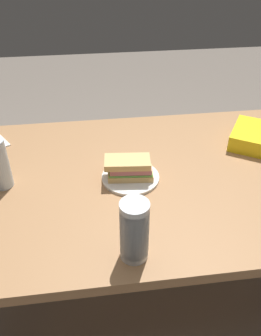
# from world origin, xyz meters

# --- Properties ---
(ground_plane) EXTENTS (8.00, 8.00, 0.00)m
(ground_plane) POSITION_xyz_m (0.00, 0.00, 0.00)
(ground_plane) COLOR #70665B
(dining_table) EXTENTS (1.69, 0.97, 0.78)m
(dining_table) POSITION_xyz_m (0.00, 0.00, 0.69)
(dining_table) COLOR #9E7047
(dining_table) RESTS_ON ground_plane
(paper_plate) EXTENTS (0.22, 0.22, 0.01)m
(paper_plate) POSITION_xyz_m (0.10, 0.01, 0.78)
(paper_plate) COLOR white
(paper_plate) RESTS_ON dining_table
(sandwich) EXTENTS (0.19, 0.11, 0.08)m
(sandwich) POSITION_xyz_m (0.10, 0.01, 0.83)
(sandwich) COLOR #DBB26B
(sandwich) RESTS_ON paper_plate
(chip_bag) EXTENTS (0.25, 0.27, 0.07)m
(chip_bag) POSITION_xyz_m (-0.46, -0.18, 0.81)
(chip_bag) COLOR yellow
(chip_bag) RESTS_ON dining_table
(plastic_cup_stack) EXTENTS (0.08, 0.08, 0.20)m
(plastic_cup_stack) POSITION_xyz_m (0.14, 0.39, 0.88)
(plastic_cup_stack) COLOR silver
(plastic_cup_stack) RESTS_ON dining_table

